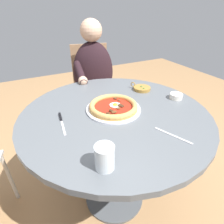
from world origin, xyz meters
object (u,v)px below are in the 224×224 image
(ramekin_capers, at_px, (176,96))
(dining_table, at_px, (115,129))
(cafe_chair_diner, at_px, (92,84))
(water_glass, at_px, (105,158))
(olive_pan, at_px, (142,88))
(fork_utensil, at_px, (173,136))
(pizza_on_plate, at_px, (113,107))
(steak_knife, at_px, (61,120))
(diner_person, at_px, (94,93))

(ramekin_capers, bearing_deg, dining_table, 85.68)
(cafe_chair_diner, bearing_deg, dining_table, 167.10)
(water_glass, height_order, ramekin_capers, water_glass)
(olive_pan, xyz_separation_m, fork_utensil, (-0.48, 0.17, -0.01))
(dining_table, xyz_separation_m, pizza_on_plate, (0.02, 0.00, 0.14))
(dining_table, xyz_separation_m, ramekin_capers, (-0.03, -0.41, 0.14))
(pizza_on_plate, distance_m, steak_knife, 0.28)
(fork_utensil, bearing_deg, steak_knife, 49.79)
(ramekin_capers, distance_m, olive_pan, 0.24)
(water_glass, height_order, diner_person, diner_person)
(pizza_on_plate, bearing_deg, water_glass, 148.80)
(pizza_on_plate, bearing_deg, diner_person, -13.47)
(steak_knife, xyz_separation_m, fork_utensil, (-0.35, -0.42, -0.00))
(dining_table, height_order, fork_utensil, fork_utensil)
(steak_knife, distance_m, olive_pan, 0.60)
(steak_knife, distance_m, diner_person, 0.87)
(ramekin_capers, height_order, diner_person, diner_person)
(ramekin_capers, distance_m, cafe_chair_diner, 0.96)
(steak_knife, bearing_deg, dining_table, -98.81)
(fork_utensil, distance_m, diner_person, 1.08)
(water_glass, xyz_separation_m, olive_pan, (0.51, -0.52, -0.03))
(pizza_on_plate, distance_m, cafe_chair_diner, 0.91)
(dining_table, bearing_deg, olive_pan, -59.74)
(olive_pan, bearing_deg, ramekin_capers, -150.91)
(steak_knife, distance_m, ramekin_capers, 0.70)
(steak_knife, height_order, olive_pan, olive_pan)
(water_glass, bearing_deg, fork_utensil, -85.84)
(dining_table, bearing_deg, steak_knife, 81.19)
(diner_person, bearing_deg, dining_table, 167.23)
(steak_knife, height_order, cafe_chair_diner, cafe_chair_diner)
(water_glass, height_order, fork_utensil, water_glass)
(ramekin_capers, relative_size, diner_person, 0.07)
(pizza_on_plate, bearing_deg, fork_utensil, -157.66)
(pizza_on_plate, xyz_separation_m, cafe_chair_diner, (0.86, -0.21, -0.22))
(water_glass, xyz_separation_m, steak_knife, (0.38, 0.07, -0.04))
(dining_table, relative_size, water_glass, 10.60)
(pizza_on_plate, bearing_deg, dining_table, -167.86)
(water_glass, distance_m, steak_knife, 0.39)
(olive_pan, height_order, diner_person, diner_person)
(dining_table, relative_size, diner_person, 0.89)
(diner_person, bearing_deg, cafe_chair_diner, -13.54)
(pizza_on_plate, relative_size, diner_person, 0.26)
(dining_table, xyz_separation_m, water_glass, (-0.33, 0.22, 0.16))
(dining_table, xyz_separation_m, steak_knife, (0.04, 0.29, 0.12))
(water_glass, bearing_deg, pizza_on_plate, -31.20)
(ramekin_capers, xyz_separation_m, fork_utensil, (-0.28, 0.28, -0.02))
(dining_table, bearing_deg, cafe_chair_diner, -12.90)
(fork_utensil, xyz_separation_m, cafe_chair_diner, (1.19, -0.07, -0.20))
(ramekin_capers, distance_m, fork_utensil, 0.40)
(ramekin_capers, bearing_deg, fork_utensil, 134.61)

